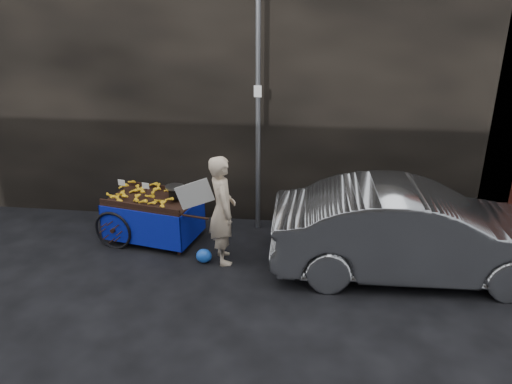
# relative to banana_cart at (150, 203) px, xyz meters

# --- Properties ---
(ground) EXTENTS (80.00, 80.00, 0.00)m
(ground) POSITION_rel_banana_cart_xyz_m (1.40, -0.67, -0.65)
(ground) COLOR black
(ground) RESTS_ON ground
(building_wall) EXTENTS (13.50, 2.00, 5.00)m
(building_wall) POSITION_rel_banana_cart_xyz_m (1.79, 1.93, 1.85)
(building_wall) COLOR black
(building_wall) RESTS_ON ground
(street_pole) EXTENTS (0.12, 0.10, 4.00)m
(street_pole) POSITION_rel_banana_cart_xyz_m (1.70, 0.63, 1.35)
(street_pole) COLOR slate
(street_pole) RESTS_ON ground
(banana_cart) EXTENTS (2.08, 1.24, 1.06)m
(banana_cart) POSITION_rel_banana_cart_xyz_m (0.00, 0.00, 0.00)
(banana_cart) COLOR black
(banana_cart) RESTS_ON ground
(vendor) EXTENTS (0.97, 0.72, 1.69)m
(vendor) POSITION_rel_banana_cart_xyz_m (1.30, -0.55, 0.19)
(vendor) COLOR beige
(vendor) RESTS_ON ground
(plastic_bag) EXTENTS (0.24, 0.20, 0.22)m
(plastic_bag) POSITION_rel_banana_cart_xyz_m (1.02, -0.67, -0.54)
(plastic_bag) COLOR blue
(plastic_bag) RESTS_ON ground
(parked_car) EXTENTS (4.12, 1.56, 1.34)m
(parked_car) POSITION_rel_banana_cart_xyz_m (4.09, -0.59, 0.02)
(parked_car) COLOR #B2B6BA
(parked_car) RESTS_ON ground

